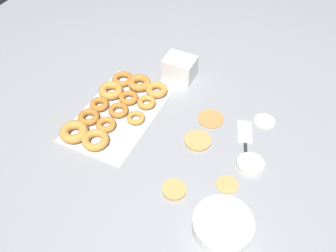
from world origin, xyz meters
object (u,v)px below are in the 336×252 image
pancake_2 (264,121)px  pancake_3 (174,190)px  pancake_1 (211,118)px  container_stack (180,68)px  spatula (245,137)px  pancake_5 (227,184)px  pancake_0 (251,164)px  donut_tray (116,107)px  batter_bowl (223,225)px  pancake_4 (198,141)px

pancake_2 → pancake_3: (0.48, -0.20, 0.00)m
pancake_1 → container_stack: (-0.20, -0.24, 0.05)m
pancake_3 → spatula: size_ratio=0.33×
pancake_5 → pancake_0: bearing=158.1°
pancake_5 → pancake_3: bearing=-57.6°
pancake_0 → donut_tray: donut_tray is taller
pancake_1 → spatula: (0.04, 0.16, -0.00)m
spatula → container_stack: bearing=41.0°
batter_bowl → pancake_3: bearing=-107.8°
pancake_1 → pancake_3: pancake_3 is taller
pancake_0 → spatula: pancake_0 is taller
pancake_0 → pancake_3: pancake_0 is taller
pancake_1 → donut_tray: (0.13, -0.40, 0.01)m
pancake_5 → pancake_4: bearing=-129.7°
pancake_4 → container_stack: size_ratio=0.78×
container_stack → spatula: bearing=60.0°
pancake_1 → batter_bowl: (0.46, 0.22, 0.02)m
pancake_5 → container_stack: 0.64m
container_stack → pancake_2: bearing=76.4°
pancake_2 → donut_tray: 0.65m
donut_tray → spatula: bearing=99.5°
pancake_5 → container_stack: container_stack is taller
pancake_2 → pancake_3: bearing=-23.0°
spatula → pancake_5: bearing=163.2°
batter_bowl → spatula: (-0.42, -0.05, -0.02)m
pancake_5 → spatula: 0.25m
pancake_1 → spatula: bearing=77.9°
pancake_2 → pancake_3: size_ratio=0.99×
donut_tray → batter_bowl: size_ratio=2.49×
pancake_5 → spatula: bearing=-177.8°
pancake_3 → spatula: pancake_3 is taller
pancake_1 → container_stack: 0.31m
donut_tray → spatula: (-0.09, 0.56, -0.02)m
pancake_1 → pancake_5: same height
pancake_3 → pancake_2: bearing=157.0°
spatula → pancake_3: bearing=137.4°
pancake_5 → donut_tray: donut_tray is taller
pancake_0 → spatula: 0.14m
donut_tray → batter_bowl: (0.33, 0.61, 0.01)m
pancake_2 → pancake_4: pancake_4 is taller
spatula → donut_tray: bearing=80.5°
pancake_1 → donut_tray: bearing=-72.0°
pancake_0 → container_stack: bearing=-127.8°
pancake_0 → pancake_4: bearing=-95.4°
pancake_0 → pancake_2: pancake_0 is taller
pancake_3 → pancake_5: bearing=122.4°
pancake_2 → pancake_0: bearing=2.8°
pancake_3 → batter_bowl: 0.22m
pancake_0 → pancake_4: 0.23m
pancake_2 → pancake_1: bearing=-67.6°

